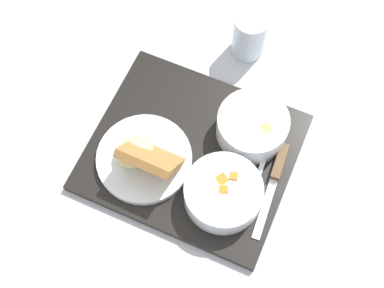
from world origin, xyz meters
The scene contains 8 objects.
ground_plane centered at (0.00, 0.00, 0.00)m, with size 4.00×4.00×0.00m, color silver.
serving_tray centered at (0.00, 0.00, 0.01)m, with size 0.40×0.35×0.02m.
bowl_salad centered at (-0.08, 0.07, 0.04)m, with size 0.14×0.14×0.05m.
bowl_soup centered at (-0.09, -0.07, 0.05)m, with size 0.13×0.13×0.06m.
plate_main centered at (0.08, 0.05, 0.04)m, with size 0.18×0.18×0.09m.
knife centered at (-0.16, -0.01, 0.02)m, with size 0.02×0.19×0.02m.
spoon centered at (-0.13, 0.01, 0.02)m, with size 0.03×0.14×0.01m.
glass_water centered at (-0.03, -0.26, 0.04)m, with size 0.07×0.07×0.10m.
Camera 1 is at (-0.14, 0.38, 0.95)m, focal length 50.00 mm.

